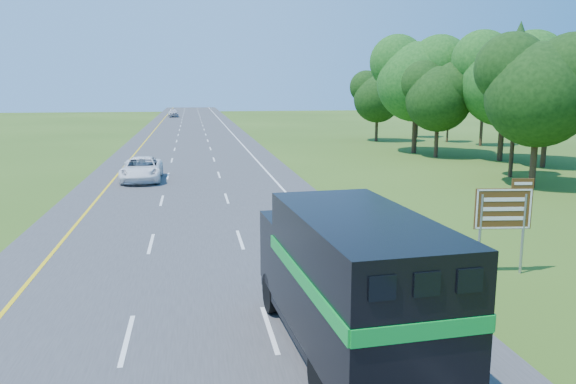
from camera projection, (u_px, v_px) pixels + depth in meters
The scene contains 7 objects.
road at pixel (193, 156), 52.35m from camera, with size 15.00×260.00×0.04m, color #38383A.
lane_markings at pixel (193, 156), 52.34m from camera, with size 11.15×260.00×0.01m.
horse_truck at pixel (349, 282), 12.73m from camera, with size 3.09×8.40×3.65m.
white_suv at pixel (142, 169), 38.39m from camera, with size 2.64×5.72×1.59m, color white.
far_car at pixel (173, 113), 120.45m from camera, with size 2.08×5.17×1.76m, color #BBBBC2.
exit_sign at pixel (504, 213), 19.02m from camera, with size 1.96×0.31×3.33m.
delineator at pixel (459, 249), 20.15m from camera, with size 0.10×0.05×1.19m.
Camera 1 is at (-0.04, -2.82, 6.35)m, focal length 35.00 mm.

